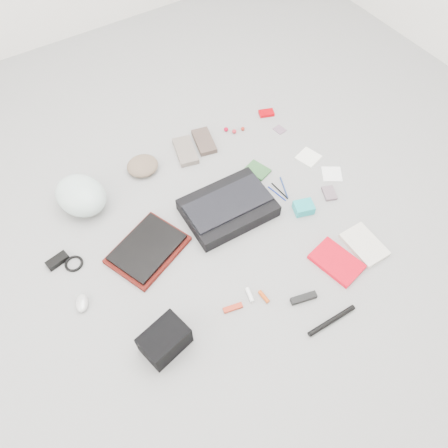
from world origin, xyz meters
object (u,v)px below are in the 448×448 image
laptop (147,247)px  book_red (337,262)px  messenger_bag (228,208)px  bike_helmet (81,195)px  camera_bag (165,340)px  accordion_wallet (304,208)px

laptop → book_red: size_ratio=1.38×
messenger_bag → book_red: 0.60m
bike_helmet → camera_bag: size_ratio=1.46×
camera_bag → accordion_wallet: 0.98m
bike_helmet → book_red: (0.89, -0.98, -0.07)m
laptop → accordion_wallet: (0.80, -0.21, -0.01)m
laptop → accordion_wallet: accordion_wallet is taller
messenger_bag → laptop: size_ratio=1.37×
camera_bag → bike_helmet: bearing=77.7°
laptop → camera_bag: (-0.15, -0.46, 0.03)m
accordion_wallet → laptop: bearing=-176.9°
messenger_bag → camera_bag: bearing=-141.4°
laptop → messenger_bag: bearing=-23.5°
book_red → bike_helmet: bearing=120.0°
bike_helmet → camera_bag: (0.00, -0.89, -0.02)m
messenger_bag → accordion_wallet: 0.39m
camera_bag → book_red: size_ratio=0.83×
messenger_bag → accordion_wallet: bearing=-29.1°
laptop → camera_bag: camera_bag is taller
laptop → bike_helmet: bike_helmet is taller
book_red → camera_bag: bearing=162.3°
messenger_bag → laptop: (-0.46, 0.01, -0.00)m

